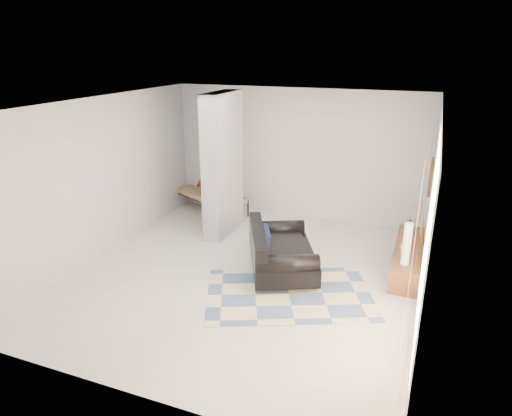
% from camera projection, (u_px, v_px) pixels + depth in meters
% --- Properties ---
extents(floor, '(6.00, 6.00, 0.00)m').
position_uv_depth(floor, '(244.00, 274.00, 7.62)').
color(floor, silver).
rests_on(floor, ground).
extents(ceiling, '(6.00, 6.00, 0.00)m').
position_uv_depth(ceiling, '(242.00, 104.00, 6.68)').
color(ceiling, white).
rests_on(ceiling, wall_back).
extents(wall_back, '(6.00, 0.00, 6.00)m').
position_uv_depth(wall_back, '(297.00, 155.00, 9.78)').
color(wall_back, silver).
rests_on(wall_back, ground).
extents(wall_front, '(6.00, 0.00, 6.00)m').
position_uv_depth(wall_front, '(125.00, 282.00, 4.52)').
color(wall_front, silver).
rests_on(wall_front, ground).
extents(wall_left, '(0.00, 6.00, 6.00)m').
position_uv_depth(wall_left, '(100.00, 178.00, 8.09)').
color(wall_left, silver).
rests_on(wall_left, ground).
extents(wall_right, '(0.00, 6.00, 6.00)m').
position_uv_depth(wall_right, '(428.00, 218.00, 6.21)').
color(wall_right, silver).
rests_on(wall_right, ground).
extents(partition_column, '(0.35, 1.20, 2.80)m').
position_uv_depth(partition_column, '(223.00, 165.00, 8.93)').
color(partition_column, silver).
rests_on(partition_column, floor).
extents(hallway_door, '(0.85, 0.06, 2.04)m').
position_uv_depth(hallway_door, '(209.00, 164.00, 10.59)').
color(hallway_door, silver).
rests_on(hallway_door, floor).
extents(curtain, '(0.00, 2.55, 2.55)m').
position_uv_depth(curtain, '(419.00, 246.00, 5.21)').
color(curtain, '#FF9C43').
rests_on(curtain, wall_right).
extents(wall_art, '(0.04, 0.45, 0.55)m').
position_uv_depth(wall_art, '(431.00, 177.00, 7.22)').
color(wall_art, '#3F2711').
rests_on(wall_art, wall_right).
extents(media_console, '(0.45, 2.03, 0.80)m').
position_uv_depth(media_console, '(407.00, 257.00, 7.78)').
color(media_console, brown).
rests_on(media_console, floor).
extents(loveseat, '(1.63, 1.97, 0.76)m').
position_uv_depth(loveseat, '(278.00, 252.00, 7.64)').
color(loveseat, silver).
rests_on(loveseat, floor).
extents(daybed, '(1.91, 1.41, 0.77)m').
position_uv_depth(daybed, '(211.00, 193.00, 10.45)').
color(daybed, black).
rests_on(daybed, floor).
extents(area_rug, '(2.96, 2.53, 0.01)m').
position_uv_depth(area_rug, '(289.00, 294.00, 7.01)').
color(area_rug, beige).
rests_on(area_rug, floor).
extents(cylinder_lamp, '(0.13, 0.13, 0.68)m').
position_uv_depth(cylinder_lamp, '(407.00, 244.00, 6.99)').
color(cylinder_lamp, white).
rests_on(cylinder_lamp, media_console).
extents(bronze_figurine, '(0.14, 0.14, 0.26)m').
position_uv_depth(bronze_figurine, '(409.00, 226.00, 8.24)').
color(bronze_figurine, black).
rests_on(bronze_figurine, media_console).
extents(vase, '(0.19, 0.19, 0.19)m').
position_uv_depth(vase, '(405.00, 246.00, 7.52)').
color(vase, white).
rests_on(vase, media_console).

